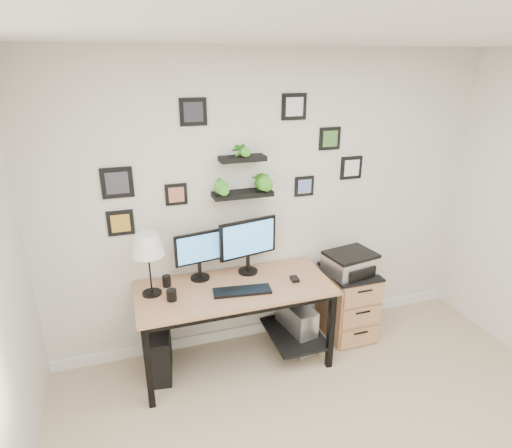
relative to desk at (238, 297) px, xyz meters
name	(u,v)px	position (x,y,z in m)	size (l,w,h in m)	color
room	(271,325)	(0.42, 0.32, -0.58)	(4.00, 4.00, 4.00)	#C5B08C
desk	(238,297)	(0.00, 0.00, 0.00)	(1.60, 0.70, 0.75)	tan
monitor_left	(199,252)	(-0.28, 0.19, 0.37)	(0.41, 0.19, 0.42)	black
monitor_right	(248,242)	(0.15, 0.17, 0.42)	(0.52, 0.20, 0.49)	black
keyboard	(242,291)	(0.00, -0.14, 0.14)	(0.46, 0.15, 0.02)	black
mouse	(295,279)	(0.48, -0.09, 0.14)	(0.06, 0.09, 0.03)	black
table_lamp	(148,246)	(-0.69, 0.06, 0.54)	(0.25, 0.25, 0.51)	black
mug	(172,295)	(-0.55, -0.09, 0.17)	(0.08, 0.08, 0.09)	black
pen_cup	(167,281)	(-0.56, 0.15, 0.17)	(0.07, 0.07, 0.09)	black
pc_tower_black	(160,352)	(-0.68, 0.03, -0.42)	(0.18, 0.41, 0.41)	black
pc_tower_grey	(296,325)	(0.56, 0.02, -0.41)	(0.26, 0.46, 0.43)	gray
file_cabinet	(348,302)	(1.10, 0.06, -0.29)	(0.43, 0.53, 0.67)	tan
printer	(350,263)	(1.07, 0.03, 0.14)	(0.48, 0.40, 0.19)	silver
wall_decor	(241,169)	(0.12, 0.26, 1.03)	(2.26, 0.18, 1.06)	black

